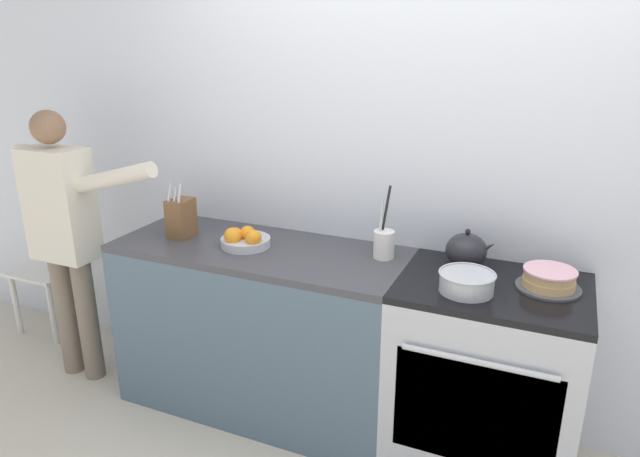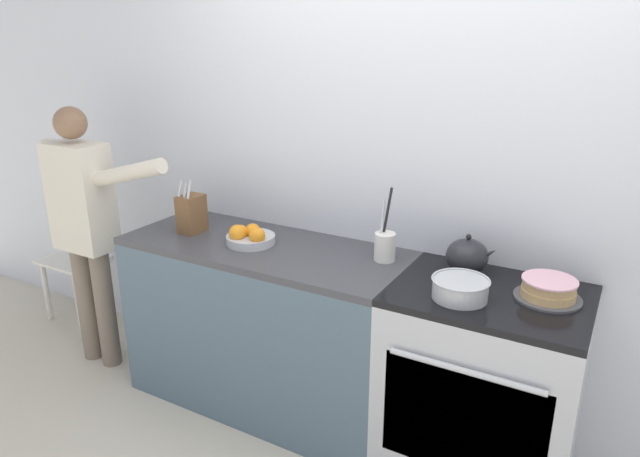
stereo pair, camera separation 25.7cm
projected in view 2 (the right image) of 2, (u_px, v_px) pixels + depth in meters
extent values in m
cube|color=silver|center=(436.00, 167.00, 2.58)|extent=(8.00, 0.04, 2.60)
cube|color=#4C6070|center=(266.00, 328.00, 2.95)|extent=(1.44, 0.59, 0.85)
cube|color=#3D3D42|center=(264.00, 248.00, 2.81)|extent=(1.44, 0.59, 0.03)
cube|color=#B7BABF|center=(480.00, 390.00, 2.43)|extent=(0.77, 0.59, 0.86)
cube|color=black|center=(461.00, 424.00, 2.19)|extent=(0.63, 0.01, 0.47)
cylinder|color=#B7BABF|center=(465.00, 371.00, 2.09)|extent=(0.58, 0.02, 0.02)
cube|color=black|center=(490.00, 296.00, 2.29)|extent=(0.77, 0.59, 0.03)
cylinder|color=#4C4C51|center=(547.00, 298.00, 2.23)|extent=(0.26, 0.26, 0.01)
cylinder|color=tan|center=(548.00, 293.00, 2.22)|extent=(0.21, 0.21, 0.03)
cylinder|color=tan|center=(549.00, 285.00, 2.21)|extent=(0.20, 0.20, 0.03)
cylinder|color=#EFB2C1|center=(550.00, 280.00, 2.20)|extent=(0.21, 0.21, 0.01)
cylinder|color=#232328|center=(466.00, 272.00, 2.47)|extent=(0.13, 0.13, 0.01)
ellipsoid|color=#232328|center=(467.00, 256.00, 2.45)|extent=(0.18, 0.18, 0.15)
cone|color=#232328|center=(488.00, 254.00, 2.40)|extent=(0.09, 0.04, 0.08)
sphere|color=black|center=(469.00, 237.00, 2.42)|extent=(0.02, 0.02, 0.02)
cylinder|color=#B7BABF|center=(460.00, 289.00, 2.22)|extent=(0.22, 0.22, 0.08)
torus|color=#B7BABF|center=(461.00, 280.00, 2.21)|extent=(0.23, 0.23, 0.01)
cube|color=brown|center=(192.00, 214.00, 2.96)|extent=(0.10, 0.13, 0.20)
cylinder|color=#B2B2B7|center=(180.00, 188.00, 2.89)|extent=(0.01, 0.04, 0.09)
cylinder|color=#B2B2B7|center=(185.00, 191.00, 2.88)|extent=(0.01, 0.03, 0.07)
cylinder|color=#B2B2B7|center=(189.00, 190.00, 2.86)|extent=(0.01, 0.04, 0.09)
cylinder|color=#B2B2B7|center=(185.00, 189.00, 2.93)|extent=(0.01, 0.03, 0.06)
cylinder|color=#B2B2B7|center=(189.00, 189.00, 2.91)|extent=(0.01, 0.04, 0.08)
cylinder|color=silver|center=(385.00, 247.00, 2.59)|extent=(0.10, 0.10, 0.13)
cylinder|color=black|center=(386.00, 219.00, 2.57)|extent=(0.05, 0.02, 0.29)
cylinder|color=#B7BABF|center=(382.00, 225.00, 2.57)|extent=(0.01, 0.05, 0.24)
cylinder|color=#B7BABF|center=(251.00, 239.00, 2.81)|extent=(0.24, 0.24, 0.04)
sphere|color=orange|center=(253.00, 231.00, 2.81)|extent=(0.07, 0.07, 0.07)
sphere|color=orange|center=(237.00, 233.00, 2.77)|extent=(0.08, 0.08, 0.08)
sphere|color=orange|center=(257.00, 235.00, 2.74)|extent=(0.08, 0.08, 0.08)
sphere|color=orange|center=(241.00, 232.00, 2.79)|extent=(0.07, 0.07, 0.07)
cylinder|color=#7A6B5B|center=(87.00, 302.00, 3.38)|extent=(0.11, 0.11, 0.72)
cylinder|color=#7A6B5B|center=(105.00, 308.00, 3.31)|extent=(0.11, 0.11, 0.72)
cube|color=beige|center=(81.00, 197.00, 3.13)|extent=(0.34, 0.20, 0.60)
cylinder|color=beige|center=(55.00, 184.00, 3.21)|extent=(0.08, 0.08, 0.51)
cylinder|color=beige|center=(127.00, 173.00, 2.89)|extent=(0.51, 0.08, 0.21)
sphere|color=#846047|center=(70.00, 123.00, 3.00)|extent=(0.17, 0.17, 0.17)
cylinder|color=silver|center=(47.00, 291.00, 3.88)|extent=(0.04, 0.04, 0.42)
cylinder|color=silver|center=(78.00, 302.00, 3.73)|extent=(0.04, 0.04, 0.42)
cylinder|color=silver|center=(86.00, 275.00, 4.15)|extent=(0.04, 0.04, 0.42)
cylinder|color=silver|center=(116.00, 284.00, 4.00)|extent=(0.04, 0.04, 0.42)
cube|color=silver|center=(78.00, 258.00, 3.87)|extent=(0.40, 0.40, 0.02)
cube|color=silver|center=(96.00, 222.00, 3.95)|extent=(0.40, 0.03, 0.40)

